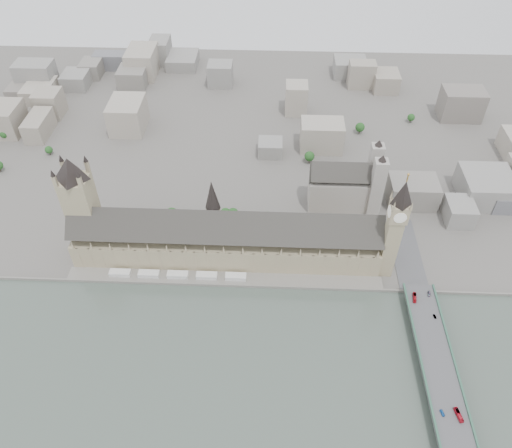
{
  "coord_description": "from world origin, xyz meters",
  "views": [
    {
      "loc": [
        39.05,
        -284.92,
        329.38
      ],
      "look_at": [
        25.56,
        36.11,
        25.9
      ],
      "focal_mm": 35.0,
      "sensor_mm": 36.0,
      "label": 1
    }
  ],
  "objects_px": {
    "elizabeth_tower": "(396,223)",
    "car_approach": "(429,294)",
    "westminster_bridge": "(436,367)",
    "car_silver": "(435,316)",
    "palace_of_westminster": "(226,239)",
    "westminster_abbey": "(346,185)",
    "car_blue": "(442,413)",
    "victoria_tower": "(80,202)",
    "red_bus_south": "(459,415)",
    "red_bus_north": "(415,297)"
  },
  "relations": [
    {
      "from": "victoria_tower",
      "to": "red_bus_south",
      "type": "distance_m",
      "value": 329.34
    },
    {
      "from": "elizabeth_tower",
      "to": "car_approach",
      "type": "relative_size",
      "value": 19.9
    },
    {
      "from": "westminster_bridge",
      "to": "car_approach",
      "type": "relative_size",
      "value": 60.16
    },
    {
      "from": "car_silver",
      "to": "car_approach",
      "type": "distance_m",
      "value": 22.21
    },
    {
      "from": "westminster_abbey",
      "to": "red_bus_north",
      "type": "distance_m",
      "value": 132.97
    },
    {
      "from": "westminster_bridge",
      "to": "red_bus_south",
      "type": "height_order",
      "value": "red_bus_south"
    },
    {
      "from": "victoria_tower",
      "to": "red_bus_south",
      "type": "bearing_deg",
      "value": -27.91
    },
    {
      "from": "palace_of_westminster",
      "to": "westminster_bridge",
      "type": "height_order",
      "value": "palace_of_westminster"
    },
    {
      "from": "westminster_abbey",
      "to": "car_blue",
      "type": "height_order",
      "value": "westminster_abbey"
    },
    {
      "from": "red_bus_south",
      "to": "elizabeth_tower",
      "type": "bearing_deg",
      "value": 90.42
    },
    {
      "from": "elizabeth_tower",
      "to": "car_approach",
      "type": "xyz_separation_m",
      "value": [
        30.66,
        -32.71,
        -47.05
      ]
    },
    {
      "from": "car_approach",
      "to": "red_bus_north",
      "type": "bearing_deg",
      "value": -149.55
    },
    {
      "from": "westminster_bridge",
      "to": "car_silver",
      "type": "height_order",
      "value": "car_silver"
    },
    {
      "from": "palace_of_westminster",
      "to": "elizabeth_tower",
      "type": "bearing_deg",
      "value": -4.85
    },
    {
      "from": "red_bus_north",
      "to": "westminster_bridge",
      "type": "bearing_deg",
      "value": -75.29
    },
    {
      "from": "victoria_tower",
      "to": "car_approach",
      "type": "bearing_deg",
      "value": -9.9
    },
    {
      "from": "palace_of_westminster",
      "to": "red_bus_south",
      "type": "xyz_separation_m",
      "value": [
        166.49,
        -146.5,
        -10.99
      ]
    },
    {
      "from": "red_bus_south",
      "to": "car_blue",
      "type": "bearing_deg",
      "value": 161.91
    },
    {
      "from": "red_bus_south",
      "to": "car_approach",
      "type": "xyz_separation_m",
      "value": [
        2.17,
        102.09,
        -0.68
      ]
    },
    {
      "from": "westminster_bridge",
      "to": "westminster_abbey",
      "type": "height_order",
      "value": "westminster_abbey"
    },
    {
      "from": "westminster_bridge",
      "to": "car_silver",
      "type": "distance_m",
      "value": 41.48
    },
    {
      "from": "car_blue",
      "to": "red_bus_north",
      "type": "bearing_deg",
      "value": 75.87
    },
    {
      "from": "red_bus_north",
      "to": "car_silver",
      "type": "bearing_deg",
      "value": -45.95
    },
    {
      "from": "westminster_bridge",
      "to": "westminster_abbey",
      "type": "distance_m",
      "value": 190.56
    },
    {
      "from": "palace_of_westminster",
      "to": "car_silver",
      "type": "bearing_deg",
      "value": -21.59
    },
    {
      "from": "victoria_tower",
      "to": "car_approach",
      "type": "relative_size",
      "value": 18.51
    },
    {
      "from": "westminster_abbey",
      "to": "car_approach",
      "type": "distance_m",
      "value": 133.65
    },
    {
      "from": "elizabeth_tower",
      "to": "car_approach",
      "type": "bearing_deg",
      "value": -46.86
    },
    {
      "from": "westminster_abbey",
      "to": "car_blue",
      "type": "relative_size",
      "value": 14.11
    },
    {
      "from": "palace_of_westminster",
      "to": "elizabeth_tower",
      "type": "height_order",
      "value": "elizabeth_tower"
    },
    {
      "from": "elizabeth_tower",
      "to": "red_bus_south",
      "type": "relative_size",
      "value": 10.21
    },
    {
      "from": "elizabeth_tower",
      "to": "red_bus_south",
      "type": "height_order",
      "value": "elizabeth_tower"
    },
    {
      "from": "red_bus_south",
      "to": "car_silver",
      "type": "height_order",
      "value": "red_bus_south"
    },
    {
      "from": "elizabeth_tower",
      "to": "westminster_bridge",
      "type": "xyz_separation_m",
      "value": [
        24.0,
        -95.5,
        -52.96
      ]
    },
    {
      "from": "victoria_tower",
      "to": "car_silver",
      "type": "distance_m",
      "value": 302.61
    },
    {
      "from": "victoria_tower",
      "to": "westminster_abbey",
      "type": "distance_m",
      "value": 244.79
    },
    {
      "from": "red_bus_north",
      "to": "car_blue",
      "type": "bearing_deg",
      "value": -81.03
    },
    {
      "from": "victoria_tower",
      "to": "red_bus_north",
      "type": "xyz_separation_m",
      "value": [
        277.93,
        -55.4,
        -43.55
      ]
    },
    {
      "from": "car_silver",
      "to": "car_blue",
      "type": "bearing_deg",
      "value": -112.63
    },
    {
      "from": "westminster_bridge",
      "to": "red_bus_north",
      "type": "xyz_separation_m",
      "value": [
        -6.07,
        58.1,
        6.53
      ]
    },
    {
      "from": "palace_of_westminster",
      "to": "westminster_bridge",
      "type": "xyz_separation_m",
      "value": [
        162.0,
        -107.2,
        -17.58
      ]
    },
    {
      "from": "palace_of_westminster",
      "to": "red_bus_north",
      "type": "xyz_separation_m",
      "value": [
        155.93,
        -49.1,
        -11.05
      ]
    },
    {
      "from": "westminster_abbey",
      "to": "car_approach",
      "type": "bearing_deg",
      "value": -64.25
    },
    {
      "from": "palace_of_westminster",
      "to": "car_silver",
      "type": "height_order",
      "value": "palace_of_westminster"
    },
    {
      "from": "westminster_bridge",
      "to": "car_approach",
      "type": "bearing_deg",
      "value": 83.94
    },
    {
      "from": "elizabeth_tower",
      "to": "red_bus_south",
      "type": "distance_m",
      "value": 145.37
    },
    {
      "from": "westminster_bridge",
      "to": "car_silver",
      "type": "xyz_separation_m",
      "value": [
        6.33,
        40.58,
        5.78
      ]
    },
    {
      "from": "elizabeth_tower",
      "to": "victoria_tower",
      "type": "relative_size",
      "value": 1.07
    },
    {
      "from": "victoria_tower",
      "to": "car_blue",
      "type": "height_order",
      "value": "victoria_tower"
    },
    {
      "from": "car_approach",
      "to": "car_blue",
      "type": "bearing_deg",
      "value": -86.74
    }
  ]
}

